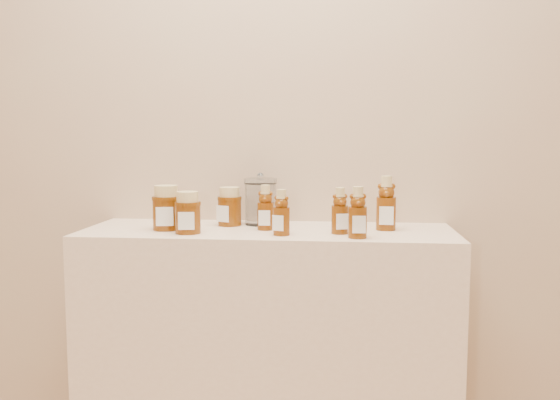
# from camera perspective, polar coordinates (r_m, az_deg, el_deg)

# --- Properties ---
(wall_back) EXTENTS (3.50, 0.02, 2.70)m
(wall_back) POSITION_cam_1_polar(r_m,az_deg,el_deg) (2.10, -0.51, 10.22)
(wall_back) COLOR tan
(wall_back) RESTS_ON ground
(display_table) EXTENTS (1.20, 0.40, 0.90)m
(display_table) POSITION_cam_1_polar(r_m,az_deg,el_deg) (2.04, -1.13, -15.42)
(display_table) COLOR beige
(display_table) RESTS_ON ground
(bear_bottle_back_left) EXTENTS (0.06, 0.06, 0.16)m
(bear_bottle_back_left) POSITION_cam_1_polar(r_m,az_deg,el_deg) (1.91, -1.40, -0.43)
(bear_bottle_back_left) COLOR #562606
(bear_bottle_back_left) RESTS_ON display_table
(bear_bottle_back_mid) EXTENTS (0.07, 0.07, 0.16)m
(bear_bottle_back_mid) POSITION_cam_1_polar(r_m,az_deg,el_deg) (1.84, 5.78, -0.74)
(bear_bottle_back_mid) COLOR #562606
(bear_bottle_back_mid) RESTS_ON display_table
(bear_bottle_back_right) EXTENTS (0.07, 0.07, 0.20)m
(bear_bottle_back_right) POSITION_cam_1_polar(r_m,az_deg,el_deg) (1.93, 10.19, 0.05)
(bear_bottle_back_right) COLOR #562606
(bear_bottle_back_right) RESTS_ON display_table
(bear_bottle_front_left) EXTENTS (0.07, 0.07, 0.16)m
(bear_bottle_front_left) POSITION_cam_1_polar(r_m,az_deg,el_deg) (1.80, 0.15, -0.90)
(bear_bottle_front_left) COLOR #562606
(bear_bottle_front_left) RESTS_ON display_table
(bear_bottle_front_right) EXTENTS (0.07, 0.07, 0.17)m
(bear_bottle_front_right) POSITION_cam_1_polar(r_m,az_deg,el_deg) (1.77, 7.50, -0.86)
(bear_bottle_front_right) COLOR #562606
(bear_bottle_front_right) RESTS_ON display_table
(honey_jar_left) EXTENTS (0.10, 0.10, 0.14)m
(honey_jar_left) POSITION_cam_1_polar(r_m,az_deg,el_deg) (1.94, -10.89, -0.73)
(honey_jar_left) COLOR #562606
(honey_jar_left) RESTS_ON display_table
(honey_jar_back) EXTENTS (0.11, 0.11, 0.13)m
(honey_jar_back) POSITION_cam_1_polar(r_m,az_deg,el_deg) (2.01, -4.87, -0.61)
(honey_jar_back) COLOR #562606
(honey_jar_back) RESTS_ON display_table
(honey_jar_front) EXTENTS (0.09, 0.09, 0.13)m
(honey_jar_front) POSITION_cam_1_polar(r_m,az_deg,el_deg) (1.86, -8.87, -1.19)
(honey_jar_front) COLOR #562606
(honey_jar_front) RESTS_ON display_table
(glass_canister) EXTENTS (0.15, 0.15, 0.17)m
(glass_canister) POSITION_cam_1_polar(r_m,az_deg,el_deg) (2.02, -1.89, 0.04)
(glass_canister) COLOR white
(glass_canister) RESTS_ON display_table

